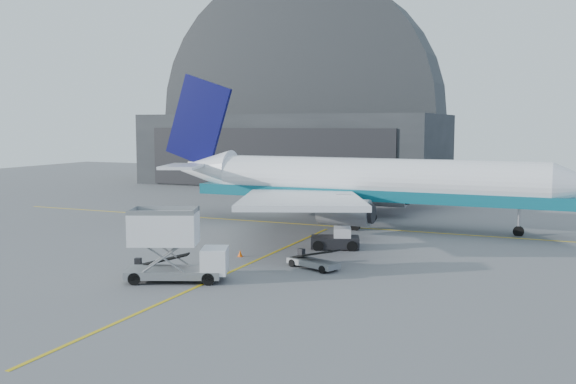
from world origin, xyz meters
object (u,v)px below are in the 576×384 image
at_px(belt_loader_a, 158,269).
at_px(airliner, 358,182).
at_px(catering_truck, 173,247).
at_px(belt_loader_b, 313,261).
at_px(pushback_tug, 336,240).

bearing_deg(belt_loader_a, airliner, 58.11).
bearing_deg(catering_truck, airliner, 58.38).
bearing_deg(catering_truck, belt_loader_b, 22.25).
xyz_separation_m(airliner, pushback_tug, (1.97, -12.46, -3.81)).
relative_size(belt_loader_a, belt_loader_b, 0.97).
relative_size(airliner, pushback_tug, 10.19).
bearing_deg(belt_loader_b, catering_truck, -113.42).
xyz_separation_m(pushback_tug, belt_loader_b, (0.84, -7.75, -0.18)).
relative_size(catering_truck, belt_loader_b, 1.62).
bearing_deg(airliner, belt_loader_a, -103.12).
distance_m(airliner, belt_loader_a, 27.49).
bearing_deg(pushback_tug, belt_loader_a, -139.60).
distance_m(airliner, belt_loader_b, 20.79).
bearing_deg(pushback_tug, belt_loader_b, -103.26).
relative_size(pushback_tug, belt_loader_b, 1.03).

